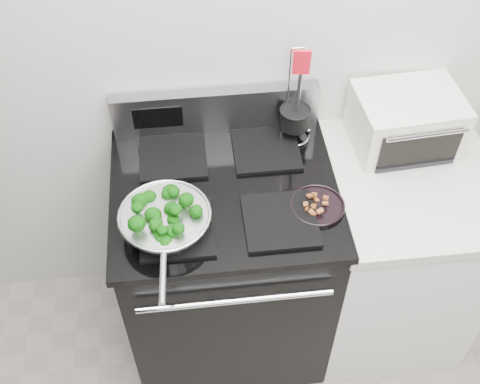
{
  "coord_description": "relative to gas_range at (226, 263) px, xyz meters",
  "views": [
    {
      "loc": [
        -0.4,
        0.03,
        2.5
      ],
      "look_at": [
        -0.25,
        1.36,
        0.98
      ],
      "focal_mm": 45.0,
      "sensor_mm": 36.0,
      "label": 1
    }
  ],
  "objects": [
    {
      "name": "bacon_plate",
      "position": [
        0.3,
        -0.12,
        0.48
      ],
      "size": [
        0.18,
        0.18,
        0.04
      ],
      "rotation": [
        0.0,
        0.0,
        0.34
      ],
      "color": "black",
      "rests_on": "gas_range"
    },
    {
      "name": "broccoli_pile",
      "position": [
        -0.2,
        -0.16,
        0.53
      ],
      "size": [
        0.24,
        0.24,
        0.08
      ],
      "primitive_type": null,
      "color": "black",
      "rests_on": "skillet"
    },
    {
      "name": "skillet",
      "position": [
        -0.2,
        -0.16,
        0.51
      ],
      "size": [
        0.3,
        0.48,
        0.06
      ],
      "rotation": [
        0.0,
        0.0,
        -0.05
      ],
      "color": "silver",
      "rests_on": "gas_range"
    },
    {
      "name": "gas_range",
      "position": [
        0.0,
        0.0,
        0.0
      ],
      "size": [
        0.79,
        0.69,
        1.13
      ],
      "color": "black",
      "rests_on": "floor"
    },
    {
      "name": "back_wall",
      "position": [
        0.3,
        0.34,
        0.86
      ],
      "size": [
        4.0,
        0.02,
        2.7
      ],
      "primitive_type": "cube",
      "color": "silver",
      "rests_on": "ground"
    },
    {
      "name": "utensil_holder",
      "position": [
        0.28,
        0.23,
        0.53
      ],
      "size": [
        0.13,
        0.13,
        0.4
      ],
      "rotation": [
        0.0,
        0.0,
        -0.13
      ],
      "color": "silver",
      "rests_on": "gas_range"
    },
    {
      "name": "toaster_oven",
      "position": [
        0.69,
        0.18,
        0.54
      ],
      "size": [
        0.39,
        0.31,
        0.21
      ],
      "rotation": [
        0.0,
        0.0,
        0.07
      ],
      "color": "silver",
      "rests_on": "counter"
    },
    {
      "name": "counter",
      "position": [
        0.68,
        -0.0,
        -0.03
      ],
      "size": [
        0.62,
        0.68,
        0.92
      ],
      "color": "white",
      "rests_on": "floor"
    }
  ]
}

